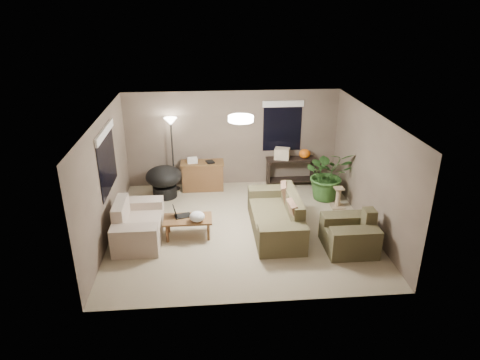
{
  "coord_description": "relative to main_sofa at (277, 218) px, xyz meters",
  "views": [
    {
      "loc": [
        -0.72,
        -8.14,
        4.6
      ],
      "look_at": [
        0.0,
        0.2,
        1.05
      ],
      "focal_mm": 32.0,
      "sensor_mm": 36.0,
      "label": 1
    }
  ],
  "objects": [
    {
      "name": "houseplant",
      "position": [
        1.5,
        1.49,
        0.21
      ],
      "size": [
        1.17,
        1.3,
        1.01
      ],
      "primitive_type": "imported",
      "color": "#2D5923",
      "rests_on": "ground"
    },
    {
      "name": "window_back",
      "position": [
        0.54,
        2.64,
        1.49
      ],
      "size": [
        1.06,
        0.05,
        1.33
      ],
      "color": "black",
      "rests_on": "room_shell"
    },
    {
      "name": "desk",
      "position": [
        -1.57,
        2.32,
        0.08
      ],
      "size": [
        1.1,
        0.5,
        0.75
      ],
      "color": "brown",
      "rests_on": "ground"
    },
    {
      "name": "ceiling_fixture",
      "position": [
        -0.76,
        0.16,
        2.15
      ],
      "size": [
        0.5,
        0.5,
        0.1
      ],
      "primitive_type": "cylinder",
      "color": "white",
      "rests_on": "room_shell"
    },
    {
      "name": "main_sofa",
      "position": [
        0.0,
        0.0,
        0.0
      ],
      "size": [
        0.95,
        2.2,
        0.85
      ],
      "color": "brown",
      "rests_on": "ground"
    },
    {
      "name": "window_left",
      "position": [
        -3.49,
        0.46,
        1.49
      ],
      "size": [
        0.05,
        1.56,
        1.33
      ],
      "color": "black",
      "rests_on": "room_shell"
    },
    {
      "name": "desk_papers",
      "position": [
        -1.72,
        2.31,
        0.51
      ],
      "size": [
        0.71,
        0.3,
        0.12
      ],
      "color": "silver",
      "rests_on": "desk"
    },
    {
      "name": "plastic_bag",
      "position": [
        -1.69,
        -0.24,
        0.23
      ],
      "size": [
        0.38,
        0.36,
        0.22
      ],
      "primitive_type": "ellipsoid",
      "rotation": [
        0.0,
        0.0,
        0.28
      ],
      "color": "white",
      "rests_on": "coffee_table"
    },
    {
      "name": "console_table",
      "position": [
        0.76,
        2.4,
        0.14
      ],
      "size": [
        1.3,
        0.4,
        0.75
      ],
      "color": "black",
      "rests_on": "ground"
    },
    {
      "name": "cat_scratching_post",
      "position": [
        1.64,
        0.99,
        -0.08
      ],
      "size": [
        0.32,
        0.32,
        0.5
      ],
      "color": "tan",
      "rests_on": "ground"
    },
    {
      "name": "coffee_table",
      "position": [
        -1.89,
        -0.09,
        0.06
      ],
      "size": [
        1.0,
        0.55,
        0.42
      ],
      "color": "brown",
      "rests_on": "ground"
    },
    {
      "name": "loveseat",
      "position": [
        -2.93,
        -0.09,
        0.0
      ],
      "size": [
        0.9,
        1.6,
        0.85
      ],
      "color": "beige",
      "rests_on": "ground"
    },
    {
      "name": "laptop",
      "position": [
        -2.06,
        0.01,
        0.19
      ],
      "size": [
        0.4,
        0.3,
        0.24
      ],
      "color": "black",
      "rests_on": "coffee_table"
    },
    {
      "name": "room_shell",
      "position": [
        -0.76,
        0.16,
        0.96
      ],
      "size": [
        5.5,
        5.5,
        5.5
      ],
      "color": "tan",
      "rests_on": "ground"
    },
    {
      "name": "cardboard_box",
      "position": [
        0.51,
        2.4,
        0.6
      ],
      "size": [
        0.45,
        0.39,
        0.28
      ],
      "primitive_type": "cube",
      "rotation": [
        0.0,
        0.0,
        -0.32
      ],
      "color": "beige",
      "rests_on": "console_table"
    },
    {
      "name": "floor_lamp",
      "position": [
        -2.31,
        2.39,
        1.3
      ],
      "size": [
        0.32,
        0.32,
        1.91
      ],
      "color": "black",
      "rests_on": "ground"
    },
    {
      "name": "armchair",
      "position": [
        1.31,
        -0.84,
        0.0
      ],
      "size": [
        0.95,
        1.0,
        0.85
      ],
      "color": "#4D482E",
      "rests_on": "ground"
    },
    {
      "name": "throw_pillows",
      "position": [
        0.26,
        -0.0,
        0.36
      ],
      "size": [
        0.3,
        1.37,
        0.47
      ],
      "color": "#8C7251",
      "rests_on": "main_sofa"
    },
    {
      "name": "papasan_chair",
      "position": [
        -2.53,
        1.94,
        0.17
      ],
      "size": [
        0.95,
        0.95,
        0.8
      ],
      "color": "black",
      "rests_on": "ground"
    },
    {
      "name": "pumpkin",
      "position": [
        1.11,
        2.4,
        0.58
      ],
      "size": [
        0.37,
        0.37,
        0.24
      ],
      "primitive_type": "ellipsoid",
      "rotation": [
        0.0,
        0.0,
        0.33
      ],
      "color": "orange",
      "rests_on": "console_table"
    }
  ]
}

